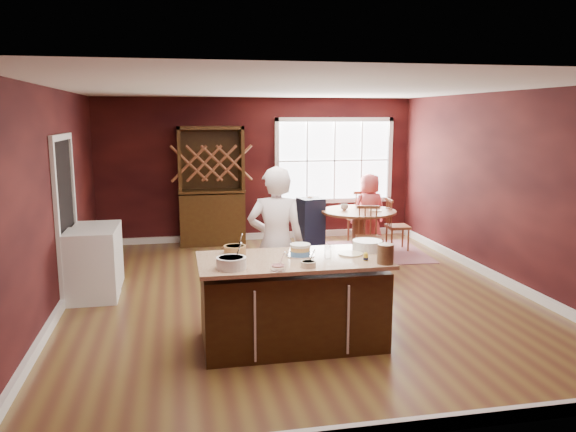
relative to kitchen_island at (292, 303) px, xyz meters
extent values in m
plane|color=brown|center=(0.40, 1.62, -0.44)|extent=(7.00, 7.00, 0.00)
plane|color=white|center=(0.40, 1.62, 2.26)|extent=(7.00, 7.00, 0.00)
plane|color=black|center=(0.40, 5.12, 0.91)|extent=(6.00, 0.00, 6.00)
plane|color=black|center=(0.40, -1.88, 0.91)|extent=(6.00, 0.00, 6.00)
plane|color=black|center=(-2.60, 1.62, 0.91)|extent=(0.00, 7.00, 7.00)
plane|color=black|center=(3.40, 1.62, 0.91)|extent=(0.00, 7.00, 7.00)
cube|color=black|center=(0.00, 0.00, -0.03)|extent=(1.84, 0.93, 0.83)
cube|color=beige|center=(0.00, 0.00, 0.46)|extent=(1.92, 1.01, 0.04)
cylinder|color=olive|center=(1.93, 3.66, -0.42)|extent=(0.60, 0.60, 0.04)
cylinder|color=olive|center=(1.93, 3.66, -0.08)|extent=(0.21, 0.21, 0.67)
cylinder|color=olive|center=(1.93, 3.66, 0.29)|extent=(1.29, 1.29, 0.04)
imported|color=silver|center=(-0.04, 0.75, 0.46)|extent=(0.73, 0.55, 1.80)
cylinder|color=silver|center=(-0.65, -0.27, 0.54)|extent=(0.29, 0.29, 0.11)
cylinder|color=tan|center=(-0.56, 0.30, 0.53)|extent=(0.24, 0.24, 0.09)
cylinder|color=white|center=(-0.23, -0.43, 0.51)|extent=(0.15, 0.15, 0.06)
cylinder|color=beige|center=(0.08, -0.36, 0.51)|extent=(0.15, 0.15, 0.06)
cylinder|color=white|center=(0.35, -0.09, 0.55)|extent=(0.07, 0.07, 0.15)
cylinder|color=#FFEFC4|center=(0.63, 0.02, 0.49)|extent=(0.26, 0.26, 0.02)
cylinder|color=silver|center=(0.87, 0.17, 0.54)|extent=(0.32, 0.32, 0.11)
cylinder|color=brown|center=(0.86, -0.39, 0.58)|extent=(0.16, 0.16, 0.20)
cube|color=brown|center=(1.93, 3.66, -0.43)|extent=(2.44, 1.96, 0.01)
imported|color=#E25A60|center=(2.29, 4.13, 0.23)|extent=(0.71, 0.52, 1.33)
cylinder|color=beige|center=(2.19, 3.54, 0.32)|extent=(0.21, 0.21, 0.02)
imported|color=silver|center=(1.71, 3.75, 0.36)|extent=(0.14, 0.14, 0.10)
cube|color=black|center=(-0.51, 4.84, 0.65)|extent=(1.19, 0.49, 2.18)
cube|color=silver|center=(-2.24, 1.90, 0.02)|extent=(0.63, 0.61, 0.91)
cube|color=white|center=(-2.24, 2.54, 0.00)|extent=(0.61, 0.59, 0.88)
camera|label=1|loc=(-1.14, -5.46, 1.92)|focal=35.00mm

